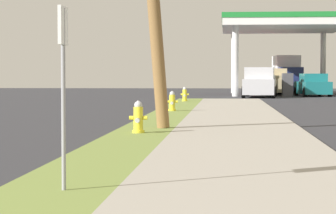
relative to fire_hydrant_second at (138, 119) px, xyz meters
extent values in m
cylinder|color=yellow|center=(0.00, 0.01, -0.30)|extent=(0.29, 0.29, 0.06)
cylinder|color=yellow|center=(0.00, 0.01, -0.03)|extent=(0.22, 0.22, 0.60)
sphere|color=#B2B2B7|center=(0.00, 0.01, 0.31)|extent=(0.19, 0.19, 0.19)
cylinder|color=#B2B2B7|center=(0.00, 0.01, 0.39)|extent=(0.06, 0.06, 0.05)
cylinder|color=yellow|center=(-0.16, 0.01, 0.02)|extent=(0.10, 0.09, 0.09)
cylinder|color=yellow|center=(0.16, 0.01, 0.02)|extent=(0.10, 0.09, 0.09)
cylinder|color=#B2B2B7|center=(0.00, -0.16, -0.03)|extent=(0.11, 0.12, 0.11)
cylinder|color=yellow|center=(0.02, 10.50, -0.30)|extent=(0.29, 0.29, 0.06)
cylinder|color=yellow|center=(0.02, 10.50, -0.03)|extent=(0.22, 0.22, 0.60)
sphere|color=#B2B2B7|center=(0.02, 10.50, 0.31)|extent=(0.19, 0.19, 0.19)
cylinder|color=#B2B2B7|center=(0.02, 10.50, 0.39)|extent=(0.06, 0.06, 0.05)
cylinder|color=yellow|center=(-0.14, 10.50, 0.02)|extent=(0.10, 0.09, 0.09)
cylinder|color=yellow|center=(0.18, 10.50, 0.02)|extent=(0.10, 0.09, 0.09)
cylinder|color=#B2B2B7|center=(0.02, 10.33, -0.03)|extent=(0.11, 0.12, 0.11)
cylinder|color=yellow|center=(-0.10, 20.90, -0.30)|extent=(0.29, 0.29, 0.06)
cylinder|color=yellow|center=(-0.10, 20.90, -0.03)|extent=(0.22, 0.22, 0.60)
sphere|color=#B2B2B7|center=(-0.10, 20.90, 0.31)|extent=(0.19, 0.19, 0.19)
cylinder|color=#B2B2B7|center=(-0.10, 20.90, 0.39)|extent=(0.06, 0.06, 0.05)
cylinder|color=yellow|center=(-0.26, 20.90, 0.02)|extent=(0.10, 0.09, 0.09)
cylinder|color=yellow|center=(0.06, 20.90, 0.02)|extent=(0.10, 0.09, 0.09)
cylinder|color=#B2B2B7|center=(-0.10, 20.73, -0.03)|extent=(0.11, 0.12, 0.11)
cylinder|color=gray|center=(0.15, -8.45, 0.72)|extent=(0.05, 0.05, 2.10)
cube|color=white|center=(0.15, -8.45, 1.57)|extent=(0.04, 0.36, 0.44)
cylinder|color=silver|center=(2.67, 33.94, 1.99)|extent=(0.44, 0.44, 4.88)
cylinder|color=silver|center=(2.67, 42.91, 1.99)|extent=(0.44, 0.44, 4.88)
cylinder|color=silver|center=(9.82, 42.91, 1.99)|extent=(0.44, 0.44, 4.88)
cube|color=white|center=(6.25, 38.42, 4.68)|extent=(8.95, 10.77, 0.50)
cube|color=#1E8433|center=(6.25, 38.42, 5.11)|extent=(9.05, 10.87, 0.36)
cube|color=#47474C|center=(6.25, 33.94, 0.35)|extent=(0.70, 1.10, 1.60)
cube|color=#47474C|center=(6.25, 42.91, 0.35)|extent=(0.70, 1.10, 1.60)
cube|color=#197075|center=(8.07, 34.92, 0.14)|extent=(2.16, 4.63, 0.85)
cube|color=#197075|center=(8.09, 34.70, 0.85)|extent=(1.75, 2.14, 0.56)
cylinder|color=black|center=(7.09, 36.55, -0.15)|extent=(0.27, 0.62, 0.60)
cylinder|color=black|center=(8.80, 36.68, -0.15)|extent=(0.27, 0.62, 0.60)
cylinder|color=black|center=(7.35, 33.16, -0.15)|extent=(0.27, 0.62, 0.60)
cylinder|color=black|center=(9.06, 33.29, -0.15)|extent=(0.27, 0.62, 0.60)
cube|color=red|center=(5.47, 41.92, 0.14)|extent=(2.06, 4.59, 0.85)
cube|color=red|center=(5.46, 41.70, 0.85)|extent=(1.71, 2.11, 0.56)
cylinder|color=black|center=(4.70, 43.67, -0.15)|extent=(0.25, 0.61, 0.60)
cylinder|color=black|center=(6.42, 43.57, -0.15)|extent=(0.25, 0.61, 0.60)
cylinder|color=black|center=(4.52, 40.27, -0.15)|extent=(0.25, 0.61, 0.60)
cylinder|color=black|center=(6.24, 40.18, -0.15)|extent=(0.25, 0.61, 0.60)
cube|color=#BCBCC1|center=(4.28, 31.96, 0.26)|extent=(2.48, 5.56, 1.00)
cube|color=#BCBCC1|center=(4.19, 30.99, 1.14)|extent=(2.02, 2.21, 0.76)
cube|color=#BCBCC1|center=(4.39, 33.14, 0.88)|extent=(2.13, 3.07, 0.24)
cylinder|color=black|center=(5.03, 29.73, -0.07)|extent=(0.29, 0.78, 0.76)
cylinder|color=black|center=(3.14, 29.90, -0.07)|extent=(0.29, 0.78, 0.76)
cylinder|color=black|center=(5.42, 34.01, -0.07)|extent=(0.29, 0.78, 0.76)
cylinder|color=black|center=(3.53, 34.18, -0.07)|extent=(0.29, 0.78, 0.76)
cube|color=tan|center=(5.67, 38.45, 0.26)|extent=(2.23, 5.48, 1.00)
cube|color=tan|center=(5.71, 39.42, 1.14)|extent=(1.93, 2.13, 0.76)
cube|color=tan|center=(5.62, 37.26, 0.88)|extent=(2.00, 2.99, 0.24)
cylinder|color=black|center=(4.81, 40.64, -0.07)|extent=(0.25, 0.77, 0.76)
cylinder|color=black|center=(6.71, 40.55, -0.07)|extent=(0.25, 0.77, 0.76)
cylinder|color=black|center=(4.63, 36.34, -0.07)|extent=(0.25, 0.77, 0.76)
cylinder|color=black|center=(6.52, 36.26, -0.07)|extent=(0.25, 0.77, 0.76)
cube|color=navy|center=(7.13, 44.91, 0.26)|extent=(2.29, 6.48, 1.00)
cube|color=white|center=(7.09, 45.67, 1.71)|extent=(2.14, 4.05, 1.90)
cube|color=navy|center=(7.22, 42.86, 1.21)|extent=(1.93, 2.13, 0.90)
cylinder|color=black|center=(8.20, 42.30, -0.07)|extent=(0.25, 0.77, 0.76)
cylinder|color=black|center=(6.30, 42.22, -0.07)|extent=(0.25, 0.77, 0.76)
cylinder|color=black|center=(7.96, 47.60, -0.07)|extent=(0.25, 0.77, 0.76)
cylinder|color=black|center=(6.06, 47.51, -0.07)|extent=(0.25, 0.77, 0.76)
camera|label=1|loc=(2.01, -16.73, 1.00)|focal=78.14mm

